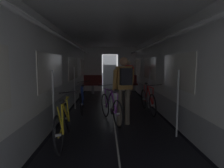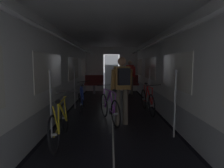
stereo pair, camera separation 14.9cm
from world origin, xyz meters
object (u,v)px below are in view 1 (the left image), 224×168
at_px(bench_seat_far_right, 128,82).
at_px(bicycle_red, 148,100).
at_px(bench_seat_far_left, 93,82).
at_px(bicycle_yellow, 63,123).
at_px(person_standing_near_bench, 129,75).
at_px(bicycle_purple_in_aisle, 111,107).
at_px(bicycle_blue, 82,100).
at_px(person_cyclist_aisle, 124,85).

relative_size(bench_seat_far_right, bicycle_red, 0.58).
distance_m(bench_seat_far_left, bicycle_yellow, 6.20).
distance_m(bicycle_yellow, person_standing_near_bench, 6.16).
bearing_deg(bicycle_red, person_standing_near_bench, 93.25).
relative_size(bicycle_yellow, person_standing_near_bench, 1.00).
distance_m(bench_seat_far_right, bicycle_red, 3.95).
distance_m(bench_seat_far_right, bicycle_purple_in_aisle, 4.99).
distance_m(bicycle_blue, person_cyclist_aisle, 1.96).
distance_m(bicycle_blue, person_standing_near_bench, 3.92).
height_order(bench_seat_far_left, bicycle_blue, bench_seat_far_left).
height_order(bench_seat_far_left, person_standing_near_bench, person_standing_near_bench).
height_order(bicycle_red, bicycle_yellow, bicycle_yellow).
bearing_deg(person_standing_near_bench, bicycle_blue, -119.11).
xyz_separation_m(bench_seat_far_left, bicycle_purple_in_aisle, (0.82, -4.89, -0.18)).
xyz_separation_m(bicycle_yellow, bicycle_blue, (0.05, 2.44, 0.00)).
relative_size(bench_seat_far_left, bicycle_purple_in_aisle, 0.60).
distance_m(bicycle_yellow, bicycle_blue, 2.44).
bearing_deg(bicycle_yellow, bicycle_blue, 88.92).
bearing_deg(bicycle_purple_in_aisle, bicycle_blue, 128.85).
bearing_deg(bicycle_yellow, person_cyclist_aisle, 39.43).
xyz_separation_m(bench_seat_far_right, bicycle_blue, (-1.88, -3.76, -0.19)).
bearing_deg(person_cyclist_aisle, bicycle_purple_in_aisle, 138.96).
xyz_separation_m(bicycle_yellow, person_cyclist_aisle, (1.26, 1.04, 0.63)).
distance_m(bicycle_yellow, bicycle_purple_in_aisle, 1.62).
height_order(bench_seat_far_right, person_standing_near_bench, person_standing_near_bench).
xyz_separation_m(bicycle_red, person_cyclist_aisle, (-0.87, -1.21, 0.63)).
distance_m(bench_seat_far_left, bicycle_purple_in_aisle, 4.96).
height_order(bicycle_yellow, bicycle_blue, same).
height_order(bench_seat_far_left, bicycle_purple_in_aisle, bench_seat_far_left).
xyz_separation_m(bench_seat_far_right, bicycle_red, (0.21, -3.94, -0.18)).
height_order(bicycle_red, person_standing_near_bench, person_standing_near_bench).
xyz_separation_m(bench_seat_far_left, bench_seat_far_right, (1.80, 0.00, 0.00)).
bearing_deg(person_cyclist_aisle, person_standing_near_bench, 82.05).
relative_size(person_cyclist_aisle, person_standing_near_bench, 1.00).
bearing_deg(bicycle_purple_in_aisle, bench_seat_far_right, 78.70).
bearing_deg(bicycle_red, person_cyclist_aisle, -125.64).
relative_size(bicycle_red, bicycle_yellow, 1.00).
xyz_separation_m(bicycle_blue, bicycle_purple_in_aisle, (0.91, -1.12, 0.00)).
bearing_deg(person_cyclist_aisle, bench_seat_far_right, 82.65).
bearing_deg(bench_seat_far_left, bicycle_red, -63.05).
bearing_deg(person_standing_near_bench, bicycle_red, -86.75).
height_order(bench_seat_far_right, bicycle_blue, bench_seat_far_right).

